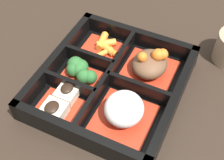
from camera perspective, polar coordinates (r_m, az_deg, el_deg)
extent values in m
plane|color=black|center=(0.57, 0.00, -1.62)|extent=(3.00, 3.00, 0.00)
cube|color=black|center=(0.57, 0.00, -1.30)|extent=(0.26, 0.24, 0.01)
cube|color=black|center=(0.60, -10.00, 3.37)|extent=(0.26, 0.01, 0.04)
cube|color=black|center=(0.54, 11.19, -4.25)|extent=(0.26, 0.01, 0.04)
cube|color=black|center=(0.64, 4.84, 7.51)|extent=(0.01, 0.24, 0.04)
cube|color=black|center=(0.50, -6.29, -10.23)|extent=(0.01, 0.24, 0.04)
cube|color=black|center=(0.56, -0.81, 0.06)|extent=(0.24, 0.01, 0.04)
cube|color=black|center=(0.59, -3.96, 3.48)|extent=(0.01, 0.10, 0.04)
cube|color=black|center=(0.55, -7.48, -1.44)|extent=(0.01, 0.10, 0.04)
cube|color=black|center=(0.55, 4.72, -1.94)|extent=(0.01, 0.12, 0.04)
cube|color=#B22D19|center=(0.59, 6.70, 1.54)|extent=(0.10, 0.09, 0.01)
ellipsoid|color=brown|center=(0.57, 6.89, 2.92)|extent=(0.07, 0.06, 0.04)
sphere|color=#D1661E|center=(0.56, 5.56, 4.19)|extent=(0.02, 0.02, 0.02)
sphere|color=#D1661E|center=(0.56, 8.40, 4.56)|extent=(0.02, 0.02, 0.02)
sphere|color=#D1661E|center=(0.56, 9.22, 4.66)|extent=(0.02, 0.02, 0.02)
cube|color=#B22D19|center=(0.52, 2.13, -7.02)|extent=(0.10, 0.09, 0.01)
ellipsoid|color=silver|center=(0.50, 2.22, -5.28)|extent=(0.07, 0.06, 0.05)
cube|color=#B22D19|center=(0.63, -1.95, 5.50)|extent=(0.07, 0.08, 0.01)
cylinder|color=orange|center=(0.61, -0.85, 5.75)|extent=(0.03, 0.04, 0.01)
cylinder|color=orange|center=(0.63, -1.06, 6.73)|extent=(0.03, 0.04, 0.01)
cylinder|color=orange|center=(0.62, -0.83, 5.64)|extent=(0.02, 0.04, 0.01)
cylinder|color=orange|center=(0.61, -1.39, 5.04)|extent=(0.04, 0.03, 0.01)
cylinder|color=orange|center=(0.63, -1.83, 7.14)|extent=(0.04, 0.02, 0.01)
cube|color=#B22D19|center=(0.58, -5.51, 0.48)|extent=(0.05, 0.08, 0.01)
sphere|color=#265B28|center=(0.56, -5.20, 0.67)|extent=(0.03, 0.03, 0.03)
sphere|color=#265B28|center=(0.57, -7.02, 1.93)|extent=(0.03, 0.03, 0.03)
sphere|color=#265B28|center=(0.57, -6.08, 1.97)|extent=(0.03, 0.03, 0.03)
sphere|color=#265B28|center=(0.56, -4.01, 0.56)|extent=(0.03, 0.03, 0.03)
sphere|color=#265B28|center=(0.57, -5.86, 2.23)|extent=(0.03, 0.03, 0.03)
sphere|color=#265B28|center=(0.57, -6.87, 2.49)|extent=(0.03, 0.03, 0.03)
cube|color=#B22D19|center=(0.54, -9.18, -4.70)|extent=(0.05, 0.08, 0.01)
cube|color=beige|center=(0.54, -8.08, -2.28)|extent=(0.04, 0.03, 0.02)
ellipsoid|color=black|center=(0.53, -8.22, -1.45)|extent=(0.02, 0.02, 0.01)
cube|color=beige|center=(0.52, -10.72, -5.79)|extent=(0.04, 0.04, 0.02)
ellipsoid|color=black|center=(0.51, -10.95, -4.87)|extent=(0.03, 0.02, 0.01)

